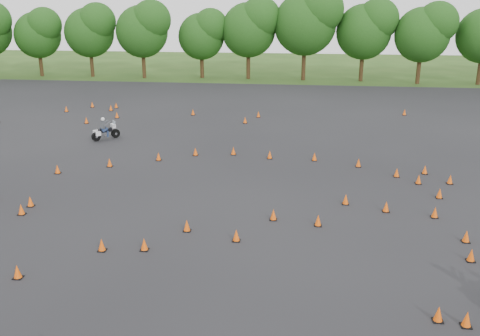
{
  "coord_description": "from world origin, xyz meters",
  "views": [
    {
      "loc": [
        2.84,
        -19.7,
        8.87
      ],
      "look_at": [
        0.0,
        4.0,
        1.2
      ],
      "focal_mm": 40.0,
      "sensor_mm": 36.0,
      "label": 1
    }
  ],
  "objects": [
    {
      "name": "traffic_cones",
      "position": [
        -0.09,
        5.52,
        0.23
      ],
      "size": [
        36.52,
        32.69,
        0.45
      ],
      "color": "#F6570A",
      "rests_on": "asphalt_pad"
    },
    {
      "name": "asphalt_pad",
      "position": [
        0.0,
        6.0,
        0.01
      ],
      "size": [
        62.0,
        62.0,
        0.0
      ],
      "primitive_type": "plane",
      "color": "black",
      "rests_on": "ground"
    },
    {
      "name": "treeline",
      "position": [
        2.64,
        34.87,
        4.53
      ],
      "size": [
        86.64,
        32.36,
        10.55
      ],
      "color": "#1C4614",
      "rests_on": "ground"
    },
    {
      "name": "rider_grey",
      "position": [
        -9.84,
        12.73,
        0.76
      ],
      "size": [
        1.78,
        1.82,
        1.5
      ],
      "primitive_type": null,
      "rotation": [
        0.0,
        0.0,
        0.81
      ],
      "color": "#3C3E43",
      "rests_on": "ground"
    },
    {
      "name": "ground",
      "position": [
        0.0,
        0.0,
        0.0
      ],
      "size": [
        140.0,
        140.0,
        0.0
      ],
      "primitive_type": "plane",
      "color": "#2D5119",
      "rests_on": "ground"
    }
  ]
}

